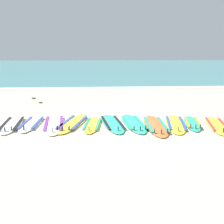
# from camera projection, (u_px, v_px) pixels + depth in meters

# --- Properties ---
(ground_plane) EXTENTS (80.00, 80.00, 0.00)m
(ground_plane) POSITION_uv_depth(u_px,v_px,m) (115.00, 125.00, 8.38)
(ground_plane) COLOR beige
(sea) EXTENTS (80.00, 60.00, 0.10)m
(sea) POSITION_uv_depth(u_px,v_px,m) (97.00, 66.00, 45.28)
(sea) COLOR teal
(sea) RESTS_ON ground
(wave_foam_strip) EXTENTS (80.00, 0.79, 0.11)m
(wave_foam_strip) POSITION_uv_depth(u_px,v_px,m) (104.00, 89.00, 16.42)
(wave_foam_strip) COLOR white
(wave_foam_strip) RESTS_ON ground
(surfboard_0) EXTENTS (0.74, 2.32, 0.18)m
(surfboard_0) POSITION_uv_depth(u_px,v_px,m) (12.00, 124.00, 8.35)
(surfboard_0) COLOR white
(surfboard_0) RESTS_ON ground
(surfboard_1) EXTENTS (0.61, 2.12, 0.18)m
(surfboard_1) POSITION_uv_depth(u_px,v_px,m) (32.00, 123.00, 8.44)
(surfboard_1) COLOR white
(surfboard_1) RESTS_ON ground
(surfboard_2) EXTENTS (0.88, 2.57, 0.18)m
(surfboard_2) POSITION_uv_depth(u_px,v_px,m) (54.00, 124.00, 8.39)
(surfboard_2) COLOR white
(surfboard_2) RESTS_ON ground
(surfboard_3) EXTENTS (1.15, 2.56, 0.18)m
(surfboard_3) POSITION_uv_depth(u_px,v_px,m) (73.00, 123.00, 8.49)
(surfboard_3) COLOR yellow
(surfboard_3) RESTS_ON ground
(surfboard_4) EXTENTS (0.72, 2.04, 0.18)m
(surfboard_4) POSITION_uv_depth(u_px,v_px,m) (92.00, 125.00, 8.31)
(surfboard_4) COLOR yellow
(surfboard_4) RESTS_ON ground
(surfboard_5) EXTENTS (0.84, 2.44, 0.18)m
(surfboard_5) POSITION_uv_depth(u_px,v_px,m) (112.00, 123.00, 8.46)
(surfboard_5) COLOR #2DB793
(surfboard_5) RESTS_ON ground
(surfboard_6) EXTENTS (0.76, 2.45, 0.18)m
(surfboard_6) POSITION_uv_depth(u_px,v_px,m) (133.00, 123.00, 8.49)
(surfboard_6) COLOR #2DB793
(surfboard_6) RESTS_ON ground
(surfboard_7) EXTENTS (0.78, 2.55, 0.18)m
(surfboard_7) POSITION_uv_depth(u_px,v_px,m) (155.00, 125.00, 8.24)
(surfboard_7) COLOR orange
(surfboard_7) RESTS_ON ground
(surfboard_8) EXTENTS (1.03, 2.41, 0.18)m
(surfboard_8) POSITION_uv_depth(u_px,v_px,m) (175.00, 124.00, 8.41)
(surfboard_8) COLOR yellow
(surfboard_8) RESTS_ON ground
(surfboard_9) EXTENTS (0.88, 1.97, 0.18)m
(surfboard_9) POSITION_uv_depth(u_px,v_px,m) (192.00, 123.00, 8.47)
(surfboard_9) COLOR #2DB793
(surfboard_9) RESTS_ON ground
(surfboard_10) EXTENTS (1.06, 2.28, 0.18)m
(surfboard_10) POSITION_uv_depth(u_px,v_px,m) (217.00, 125.00, 8.25)
(surfboard_10) COLOR yellow
(surfboard_10) RESTS_ON ground
(seaweed_clump_near_shoreline) EXTENTS (0.21, 0.17, 0.07)m
(seaweed_clump_near_shoreline) POSITION_uv_depth(u_px,v_px,m) (34.00, 98.00, 13.10)
(seaweed_clump_near_shoreline) COLOR #384723
(seaweed_clump_near_shoreline) RESTS_ON ground
(seaweed_clump_mid_sand) EXTENTS (0.18, 0.15, 0.06)m
(seaweed_clump_mid_sand) POSITION_uv_depth(u_px,v_px,m) (41.00, 102.00, 12.01)
(seaweed_clump_mid_sand) COLOR #384723
(seaweed_clump_mid_sand) RESTS_ON ground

